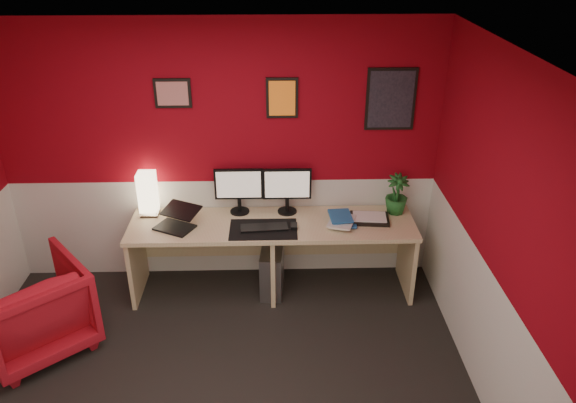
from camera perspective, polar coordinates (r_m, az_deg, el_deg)
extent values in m
cube|color=black|center=(4.46, -7.75, -19.53)|extent=(4.00, 3.50, 0.01)
cube|color=white|center=(3.17, -10.59, 13.51)|extent=(4.00, 3.50, 0.01)
cube|color=maroon|center=(5.21, -6.80, 4.60)|extent=(4.00, 0.01, 2.50)
cube|color=maroon|center=(3.93, 21.47, -5.09)|extent=(0.01, 3.50, 2.50)
cube|color=silver|center=(5.53, -6.39, -2.63)|extent=(4.00, 0.01, 1.00)
cube|color=silver|center=(4.35, 19.72, -13.52)|extent=(0.01, 3.50, 1.00)
cube|color=#D1B786|center=(5.29, -1.56, -5.67)|extent=(2.60, 0.65, 0.73)
cube|color=#FFE5B2|center=(5.32, -14.05, 0.66)|extent=(0.16, 0.16, 0.40)
cube|color=black|center=(5.06, -11.56, -1.61)|extent=(0.40, 0.36, 0.22)
cube|color=black|center=(5.18, -5.04, 1.77)|extent=(0.45, 0.06, 0.58)
cube|color=black|center=(5.16, -0.09, 1.78)|extent=(0.45, 0.06, 0.58)
cube|color=black|center=(5.00, -2.53, -2.84)|extent=(0.60, 0.38, 0.01)
cube|color=black|center=(5.00, -2.43, -2.65)|extent=(0.43, 0.17, 0.02)
cube|color=black|center=(5.01, 0.61, -2.52)|extent=(0.06, 0.10, 0.03)
imported|color=#225D9D|center=(5.12, 4.46, -1.96)|extent=(0.23, 0.30, 0.03)
imported|color=silver|center=(5.09, 4.30, -1.86)|extent=(0.30, 0.35, 0.02)
imported|color=#225D9D|center=(5.08, 4.26, -1.58)|extent=(0.22, 0.28, 0.02)
cube|color=black|center=(5.19, 8.28, -1.74)|extent=(0.37, 0.28, 0.03)
imported|color=#19591E|center=(5.29, 11.01, 0.72)|extent=(0.24, 0.24, 0.38)
cube|color=#99999E|center=(5.36, -1.62, -6.92)|extent=(0.24, 0.47, 0.45)
imported|color=#B41320|center=(5.07, -24.66, -9.88)|extent=(1.16, 1.16, 0.76)
cube|color=red|center=(5.05, -11.65, 10.73)|extent=(0.32, 0.02, 0.26)
cube|color=orange|center=(4.99, -0.61, 10.49)|extent=(0.28, 0.02, 0.36)
cube|color=black|center=(5.10, 10.41, 10.19)|extent=(0.44, 0.02, 0.56)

